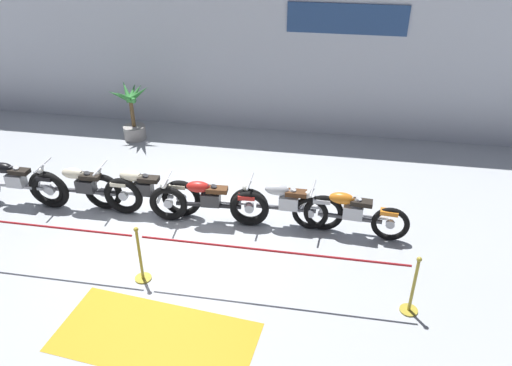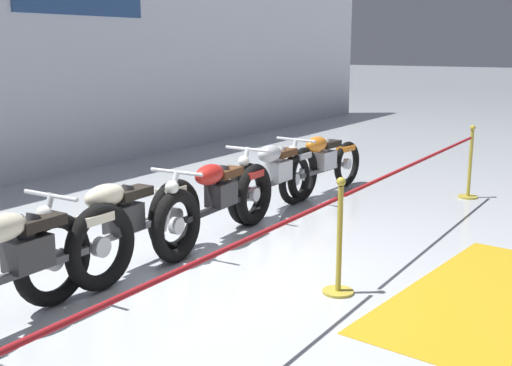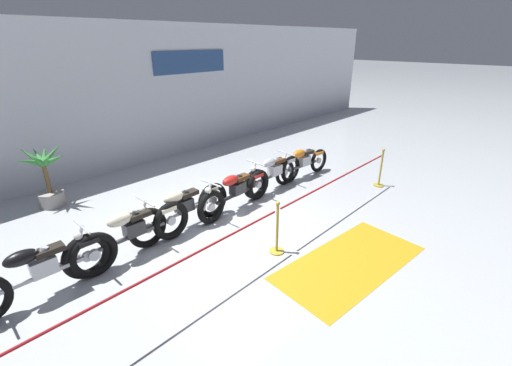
# 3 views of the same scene
# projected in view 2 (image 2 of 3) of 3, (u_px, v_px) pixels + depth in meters

# --- Properties ---
(ground_plane) EXTENTS (120.00, 120.00, 0.00)m
(ground_plane) POSITION_uv_depth(u_px,v_px,m) (220.00, 264.00, 6.45)
(ground_plane) COLOR #B2B7BC
(motorcycle_cream_1) EXTENTS (2.43, 0.62, 0.98)m
(motorcycle_cream_1) POSITION_uv_depth(u_px,v_px,m) (23.00, 265.00, 5.02)
(motorcycle_cream_1) COLOR black
(motorcycle_cream_1) RESTS_ON ground
(motorcycle_cream_2) EXTENTS (2.42, 0.62, 0.98)m
(motorcycle_cream_2) POSITION_uv_depth(u_px,v_px,m) (120.00, 227.00, 6.03)
(motorcycle_cream_2) COLOR black
(motorcycle_cream_2) RESTS_ON ground
(motorcycle_red_3) EXTENTS (2.34, 0.62, 0.96)m
(motorcycle_red_3) POSITION_uv_depth(u_px,v_px,m) (218.00, 201.00, 7.11)
(motorcycle_red_3) COLOR black
(motorcycle_red_3) RESTS_ON ground
(motorcycle_silver_4) EXTENTS (2.19, 0.62, 0.96)m
(motorcycle_silver_4) POSITION_uv_depth(u_px,v_px,m) (276.00, 176.00, 8.40)
(motorcycle_silver_4) COLOR black
(motorcycle_silver_4) RESTS_ON ground
(motorcycle_orange_5) EXTENTS (2.18, 0.62, 0.93)m
(motorcycle_orange_5) POSITION_uv_depth(u_px,v_px,m) (322.00, 164.00, 9.36)
(motorcycle_orange_5) COLOR black
(motorcycle_orange_5) RESTS_ON ground
(stanchion_far_left) EXTENTS (8.67, 0.28, 1.05)m
(stanchion_far_left) POSITION_uv_depth(u_px,v_px,m) (258.00, 257.00, 4.46)
(stanchion_far_left) COLOR gold
(stanchion_far_left) RESTS_ON ground
(stanchion_mid_left) EXTENTS (0.28, 0.28, 1.05)m
(stanchion_mid_left) POSITION_uv_depth(u_px,v_px,m) (339.00, 255.00, 5.63)
(stanchion_mid_left) COLOR gold
(stanchion_mid_left) RESTS_ON ground
(stanchion_mid_right) EXTENTS (0.28, 0.28, 1.05)m
(stanchion_mid_right) POSITION_uv_depth(u_px,v_px,m) (469.00, 173.00, 9.19)
(stanchion_mid_right) COLOR gold
(stanchion_mid_right) RESTS_ON ground
(floor_banner) EXTENTS (3.06, 1.66, 0.01)m
(floor_banner) POSITION_uv_depth(u_px,v_px,m) (492.00, 297.00, 5.61)
(floor_banner) COLOR #B78E19
(floor_banner) RESTS_ON ground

